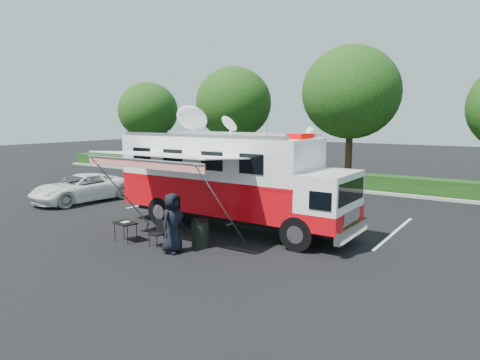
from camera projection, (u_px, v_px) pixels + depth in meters
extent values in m
plane|color=black|center=(233.00, 229.00, 17.04)|extent=(120.00, 120.00, 0.00)
cube|color=#9E998E|center=(404.00, 195.00, 23.85)|extent=(60.00, 0.35, 0.15)
cube|color=black|center=(408.00, 186.00, 24.53)|extent=(60.00, 1.20, 1.00)
cylinder|color=black|center=(149.00, 145.00, 37.37)|extent=(0.44, 0.44, 4.00)
ellipsoid|color=#14380F|center=(148.00, 111.00, 36.94)|extent=(5.12, 5.12, 4.86)
cylinder|color=black|center=(234.00, 147.00, 32.37)|extent=(0.44, 0.44, 4.40)
ellipsoid|color=#14380F|center=(234.00, 103.00, 31.90)|extent=(5.63, 5.63, 5.35)
cylinder|color=black|center=(349.00, 149.00, 27.37)|extent=(0.44, 0.44, 4.80)
ellipsoid|color=#14380F|center=(351.00, 92.00, 26.85)|extent=(6.14, 6.14, 5.84)
cube|color=silver|center=(95.00, 189.00, 26.41)|extent=(0.12, 5.50, 0.01)
cube|color=silver|center=(166.00, 199.00, 23.10)|extent=(0.12, 5.50, 0.01)
cube|color=silver|center=(261.00, 213.00, 19.78)|extent=(0.12, 5.50, 0.01)
cube|color=silver|center=(394.00, 232.00, 16.47)|extent=(0.12, 5.50, 0.01)
cube|color=black|center=(233.00, 214.00, 16.96)|extent=(9.15, 1.49, 0.32)
cylinder|color=black|center=(297.00, 234.00, 14.12)|extent=(1.17, 0.34, 1.17)
cylinder|color=black|center=(325.00, 220.00, 16.04)|extent=(1.17, 0.34, 1.17)
cylinder|color=black|center=(161.00, 211.00, 17.53)|extent=(1.17, 0.34, 1.17)
cylinder|color=black|center=(198.00, 202.00, 19.45)|extent=(1.17, 0.34, 1.17)
cube|color=silver|center=(352.00, 231.00, 14.28)|extent=(0.21, 2.66, 0.43)
cube|color=white|center=(330.00, 199.00, 14.57)|extent=(1.49, 2.66, 1.81)
cube|color=red|center=(329.00, 217.00, 14.66)|extent=(1.51, 2.68, 0.59)
cube|color=black|center=(350.00, 191.00, 14.14)|extent=(0.13, 2.36, 0.74)
cube|color=red|center=(218.00, 193.00, 17.26)|extent=(8.09, 2.66, 1.28)
cube|color=red|center=(218.00, 177.00, 17.16)|extent=(8.11, 2.68, 0.11)
cube|color=white|center=(218.00, 157.00, 17.05)|extent=(8.09, 2.66, 1.49)
cube|color=silver|center=(217.00, 137.00, 16.93)|extent=(8.09, 2.66, 0.09)
cube|color=#CC0505|center=(300.00, 136.00, 14.91)|extent=(0.59, 1.01, 0.17)
sphere|color=white|center=(310.00, 132.00, 15.83)|extent=(0.36, 0.36, 0.36)
ellipsoid|color=silver|center=(192.00, 118.00, 17.34)|extent=(1.28, 1.28, 0.38)
ellipsoid|color=silver|center=(229.00, 124.00, 16.79)|extent=(0.74, 0.74, 0.21)
cylinder|color=black|center=(164.00, 123.00, 19.03)|extent=(0.02, 0.02, 1.06)
cylinder|color=black|center=(193.00, 123.00, 18.09)|extent=(0.02, 0.02, 1.06)
cylinder|color=black|center=(267.00, 124.00, 16.09)|extent=(0.02, 0.02, 1.06)
cube|color=silver|center=(168.00, 155.00, 14.99)|extent=(5.32, 2.55, 0.22)
cube|color=red|center=(141.00, 164.00, 13.98)|extent=(5.32, 0.04, 0.30)
cylinder|color=#B2B2B7|center=(141.00, 160.00, 13.95)|extent=(5.32, 0.07, 0.07)
cylinder|color=#B2B2B7|center=(122.00, 193.00, 16.48)|extent=(0.05, 2.74, 3.07)
cylinder|color=#B2B2B7|center=(222.00, 207.00, 13.82)|extent=(0.05, 2.74, 3.07)
imported|color=white|center=(82.00, 201.00, 22.54)|extent=(2.87, 5.39, 1.44)
imported|color=black|center=(173.00, 252.00, 14.06)|extent=(0.64, 0.97, 1.98)
cube|color=black|center=(125.00, 223.00, 15.22)|extent=(0.91, 0.73, 0.04)
cylinder|color=black|center=(115.00, 232.00, 15.28)|extent=(0.02, 0.02, 0.67)
cylinder|color=black|center=(124.00, 229.00, 15.62)|extent=(0.02, 0.02, 0.67)
cylinder|color=black|center=(127.00, 235.00, 14.91)|extent=(0.02, 0.02, 0.67)
cylinder|color=black|center=(137.00, 232.00, 15.25)|extent=(0.02, 0.02, 0.67)
cube|color=silver|center=(125.00, 222.00, 15.28)|extent=(0.21, 0.29, 0.01)
cube|color=black|center=(157.00, 234.00, 14.66)|extent=(0.44, 0.44, 0.04)
cube|color=black|center=(161.00, 226.00, 14.80)|extent=(0.43, 0.05, 0.48)
cylinder|color=black|center=(150.00, 240.00, 14.64)|extent=(0.02, 0.02, 0.43)
cylinder|color=black|center=(157.00, 238.00, 14.93)|extent=(0.02, 0.02, 0.43)
cylinder|color=black|center=(157.00, 242.00, 14.45)|extent=(0.02, 0.02, 0.43)
cylinder|color=black|center=(164.00, 240.00, 14.74)|extent=(0.02, 0.02, 0.43)
cylinder|color=black|center=(200.00, 234.00, 14.57)|extent=(0.59, 0.59, 0.91)
cylinder|color=black|center=(200.00, 220.00, 14.50)|extent=(0.64, 0.64, 0.04)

